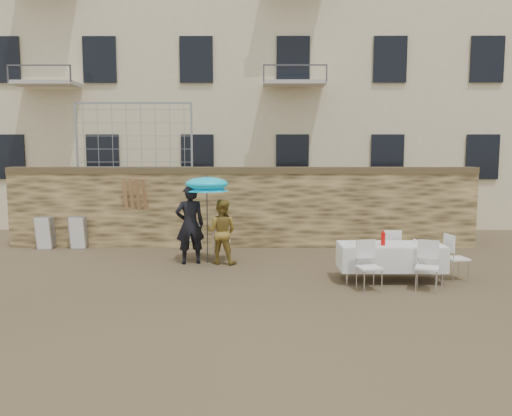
{
  "coord_description": "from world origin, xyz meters",
  "views": [
    {
      "loc": [
        0.45,
        -8.94,
        2.64
      ],
      "look_at": [
        0.4,
        2.2,
        1.4
      ],
      "focal_mm": 35.0,
      "sensor_mm": 36.0,
      "label": 1
    }
  ],
  "objects_px": {
    "couple_chair_left": "(193,240)",
    "table_chair_back": "(390,250)",
    "soda_bottle": "(383,239)",
    "table_chair_front_right": "(427,266)",
    "chair_stack_right": "(80,232)",
    "man_suit": "(190,225)",
    "table_chair_front_left": "(369,266)",
    "umbrella": "(207,187)",
    "woman_dress": "(222,232)",
    "couple_chair_right": "(221,240)",
    "banquet_table": "(391,246)",
    "table_chair_side": "(457,257)",
    "chair_stack_left": "(48,232)"
  },
  "relations": [
    {
      "from": "table_chair_back",
      "to": "soda_bottle",
      "type": "bearing_deg",
      "value": 70.71
    },
    {
      "from": "woman_dress",
      "to": "chair_stack_right",
      "type": "distance_m",
      "value": 4.53
    },
    {
      "from": "banquet_table",
      "to": "table_chair_side",
      "type": "height_order",
      "value": "table_chair_side"
    },
    {
      "from": "couple_chair_right",
      "to": "table_chair_front_left",
      "type": "height_order",
      "value": "same"
    },
    {
      "from": "umbrella",
      "to": "table_chair_front_left",
      "type": "distance_m",
      "value": 4.37
    },
    {
      "from": "man_suit",
      "to": "table_chair_front_left",
      "type": "bearing_deg",
      "value": 131.84
    },
    {
      "from": "couple_chair_left",
      "to": "table_chair_front_right",
      "type": "xyz_separation_m",
      "value": [
        4.85,
        -2.9,
        0.0
      ]
    },
    {
      "from": "umbrella",
      "to": "couple_chair_left",
      "type": "bearing_deg",
      "value": 131.63
    },
    {
      "from": "couple_chair_right",
      "to": "banquet_table",
      "type": "xyz_separation_m",
      "value": [
        3.65,
        -2.15,
        0.25
      ]
    },
    {
      "from": "couple_chair_left",
      "to": "chair_stack_right",
      "type": "xyz_separation_m",
      "value": [
        -3.33,
        1.4,
        -0.02
      ]
    },
    {
      "from": "soda_bottle",
      "to": "table_chair_front_left",
      "type": "relative_size",
      "value": 0.27
    },
    {
      "from": "chair_stack_right",
      "to": "table_chair_back",
      "type": "bearing_deg",
      "value": -19.28
    },
    {
      "from": "umbrella",
      "to": "soda_bottle",
      "type": "distance_m",
      "value": 4.28
    },
    {
      "from": "couple_chair_right",
      "to": "table_chair_back",
      "type": "distance_m",
      "value": 4.08
    },
    {
      "from": "couple_chair_right",
      "to": "couple_chair_left",
      "type": "bearing_deg",
      "value": -5.22
    },
    {
      "from": "man_suit",
      "to": "table_chair_side",
      "type": "relative_size",
      "value": 1.96
    },
    {
      "from": "soda_bottle",
      "to": "table_chair_side",
      "type": "bearing_deg",
      "value": 8.88
    },
    {
      "from": "couple_chair_left",
      "to": "woman_dress",
      "type": "bearing_deg",
      "value": 136.97
    },
    {
      "from": "couple_chair_left",
      "to": "table_chair_back",
      "type": "distance_m",
      "value": 4.74
    },
    {
      "from": "couple_chair_right",
      "to": "table_chair_front_right",
      "type": "bearing_deg",
      "value": 139.81
    },
    {
      "from": "table_chair_front_right",
      "to": "table_chair_back",
      "type": "bearing_deg",
      "value": 123.43
    },
    {
      "from": "couple_chair_right",
      "to": "table_chair_back",
      "type": "bearing_deg",
      "value": 155.43
    },
    {
      "from": "woman_dress",
      "to": "chair_stack_right",
      "type": "relative_size",
      "value": 1.67
    },
    {
      "from": "soda_bottle",
      "to": "table_chair_front_left",
      "type": "distance_m",
      "value": 0.84
    },
    {
      "from": "soda_bottle",
      "to": "table_chair_front_right",
      "type": "distance_m",
      "value": 1.02
    },
    {
      "from": "couple_chair_left",
      "to": "soda_bottle",
      "type": "distance_m",
      "value": 4.76
    },
    {
      "from": "woman_dress",
      "to": "soda_bottle",
      "type": "bearing_deg",
      "value": 166.53
    },
    {
      "from": "couple_chair_left",
      "to": "couple_chair_right",
      "type": "height_order",
      "value": "same"
    },
    {
      "from": "couple_chair_right",
      "to": "table_chair_side",
      "type": "xyz_separation_m",
      "value": [
        5.05,
        -2.05,
        0.0
      ]
    },
    {
      "from": "couple_chair_left",
      "to": "umbrella",
      "type": "bearing_deg",
      "value": 124.85
    },
    {
      "from": "table_chair_front_left",
      "to": "chair_stack_left",
      "type": "xyz_separation_m",
      "value": [
        -7.98,
        4.31,
        -0.02
      ]
    },
    {
      "from": "man_suit",
      "to": "table_chair_front_right",
      "type": "distance_m",
      "value": 5.41
    },
    {
      "from": "table_chair_front_right",
      "to": "table_chair_back",
      "type": "height_order",
      "value": "same"
    },
    {
      "from": "chair_stack_right",
      "to": "couple_chair_left",
      "type": "bearing_deg",
      "value": -22.88
    },
    {
      "from": "banquet_table",
      "to": "table_chair_front_right",
      "type": "height_order",
      "value": "table_chair_front_right"
    },
    {
      "from": "man_suit",
      "to": "table_chair_front_left",
      "type": "distance_m",
      "value": 4.45
    },
    {
      "from": "woman_dress",
      "to": "couple_chair_right",
      "type": "height_order",
      "value": "woman_dress"
    },
    {
      "from": "umbrella",
      "to": "table_chair_front_left",
      "type": "xyz_separation_m",
      "value": [
        3.35,
        -2.45,
        -1.36
      ]
    },
    {
      "from": "table_chair_front_right",
      "to": "banquet_table",
      "type": "bearing_deg",
      "value": 146.16
    },
    {
      "from": "couple_chair_left",
      "to": "table_chair_back",
      "type": "height_order",
      "value": "same"
    },
    {
      "from": "soda_bottle",
      "to": "table_chair_side",
      "type": "xyz_separation_m",
      "value": [
        1.6,
        0.25,
        -0.43
      ]
    },
    {
      "from": "woman_dress",
      "to": "table_chair_front_left",
      "type": "bearing_deg",
      "value": 155.69
    },
    {
      "from": "couple_chair_left",
      "to": "banquet_table",
      "type": "xyz_separation_m",
      "value": [
        4.35,
        -2.15,
        0.25
      ]
    },
    {
      "from": "chair_stack_right",
      "to": "man_suit",
      "type": "bearing_deg",
      "value": -30.42
    },
    {
      "from": "banquet_table",
      "to": "chair_stack_right",
      "type": "xyz_separation_m",
      "value": [
        -7.68,
        3.56,
        -0.27
      ]
    },
    {
      "from": "couple_chair_left",
      "to": "chair_stack_right",
      "type": "relative_size",
      "value": 1.04
    },
    {
      "from": "banquet_table",
      "to": "table_chair_front_right",
      "type": "xyz_separation_m",
      "value": [
        0.5,
        -0.75,
        -0.25
      ]
    },
    {
      "from": "soda_bottle",
      "to": "table_chair_back",
      "type": "distance_m",
      "value": 1.11
    },
    {
      "from": "umbrella",
      "to": "couple_chair_left",
      "type": "height_order",
      "value": "umbrella"
    },
    {
      "from": "woman_dress",
      "to": "soda_bottle",
      "type": "xyz_separation_m",
      "value": [
        3.4,
        -1.75,
        0.14
      ]
    }
  ]
}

